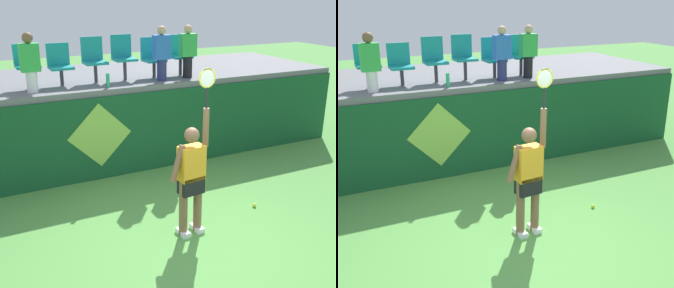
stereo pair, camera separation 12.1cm
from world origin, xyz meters
The scene contains 16 objects.
ground_plane centered at (0.00, 0.00, 0.00)m, with size 40.00×40.00×0.00m, color #519342.
court_back_wall centered at (0.00, 2.98, 0.83)m, with size 10.63×0.20×1.65m, color #144C28.
spectator_platform centered at (0.00, 4.51, 1.71)m, with size 10.63×3.16×0.12m, color slate.
tennis_player centered at (0.09, 0.35, 0.97)m, with size 0.75×0.29×2.52m.
tennis_ball centered at (1.48, 0.59, 0.03)m, with size 0.07×0.07×0.07m, color #D1E533.
water_bottle centered at (-0.23, 3.11, 1.91)m, with size 0.07×0.07×0.27m, color #26B272.
stadium_chair_0 centered at (-1.60, 3.73, 2.25)m, with size 0.44×0.42×0.82m.
stadium_chair_1 centered at (-0.99, 3.74, 2.20)m, with size 0.44×0.42×0.80m.
stadium_chair_2 centered at (-0.30, 3.74, 2.26)m, with size 0.44×0.42×0.89m.
stadium_chair_3 centered at (0.32, 3.74, 2.28)m, with size 0.44×0.42×0.91m.
stadium_chair_4 centered at (0.99, 3.74, 2.22)m, with size 0.44×0.42×0.83m.
stadium_chair_5 centered at (1.62, 3.73, 2.25)m, with size 0.44×0.42×0.86m.
spectator_0 centered at (-1.60, 3.32, 2.33)m, with size 0.34×0.20×1.07m.
spectator_1 centered at (0.99, 3.27, 2.34)m, with size 0.34×0.20×1.10m.
spectator_2 centered at (1.62, 3.33, 2.34)m, with size 0.34×0.20×1.10m.
wall_signage_mount centered at (-0.52, 2.88, 0.00)m, with size 1.27×0.01×1.54m.
Camera 1 is at (-2.74, -4.65, 3.51)m, focal length 45.57 mm.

